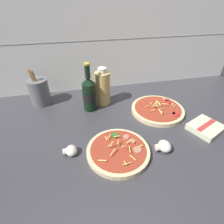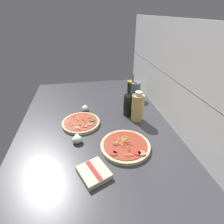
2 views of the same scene
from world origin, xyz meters
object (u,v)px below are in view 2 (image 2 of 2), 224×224
Objects in this scene: beer_bottle at (128,103)px; oil_bottle at (138,107)px; pizza_far at (125,146)px; pizza_near at (81,123)px; dish_towel at (94,172)px; mushroom_left at (77,139)px; utensil_crock at (134,90)px; mushroom_right at (85,108)px.

oil_bottle is at bearing 29.06° from beer_bottle.
pizza_far is 1.07× the size of beer_bottle.
beer_bottle is (-6.43, 31.26, 7.59)cm from pizza_near.
beer_bottle is 53.57cm from dish_towel.
pizza_far is 34.05cm from beer_bottle.
mushroom_left is 0.31× the size of utensil_crock.
beer_bottle is 8.16cm from oil_bottle.
beer_bottle is 4.65× the size of mushroom_right.
dish_towel is at bearing -30.23° from beer_bottle.
dish_towel is (38.70, -30.67, -7.65)cm from oil_bottle.
beer_bottle is 26.60cm from utensil_crock.
utensil_crock is at bearing 155.94° from beer_bottle.
pizza_far is 1.57× the size of dish_towel.
pizza_near is 0.91× the size of pizza_far.
pizza_near is 36.08cm from oil_bottle.
utensil_crock is at bearing 167.67° from oil_bottle.
utensil_crock reaches higher than pizza_far.
pizza_near is at bearing -10.91° from mushroom_right.
mushroom_right is (-17.51, -31.98, -7.18)cm from oil_bottle.
pizza_far is 46.05cm from mushroom_right.
mushroom_right reaches higher than dish_towel.
dish_towel is at bearing 1.33° from mushroom_right.
pizza_near is at bearing -53.92° from utensil_crock.
dish_towel is at bearing -28.18° from utensil_crock.
pizza_far is at bearing -28.73° from oil_bottle.
mushroom_left is at bearing -55.41° from beer_bottle.
beer_bottle is 4.05× the size of mushroom_left.
utensil_crock is 79.68cm from dish_towel.
utensil_crock reaches higher than mushroom_left.
mushroom_right is 41.55cm from utensil_crock.
oil_bottle reaches higher than mushroom_right.
utensil_crock is 1.18× the size of dish_towel.
beer_bottle is 1.24× the size of utensil_crock.
utensil_crock reaches higher than pizza_near.
beer_bottle reaches higher than oil_bottle.
pizza_near is at bearing -91.15° from oil_bottle.
pizza_far is at bearing 40.54° from pizza_near.
pizza_far is 59.90cm from utensil_crock.
dish_towel is at bearing -50.71° from pizza_far.
mushroom_left is at bearing -163.21° from dish_towel.
mushroom_left is at bearing -7.83° from pizza_near.
oil_bottle is at bearing 113.10° from mushroom_left.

